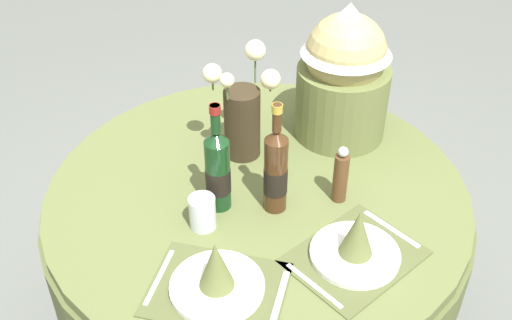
% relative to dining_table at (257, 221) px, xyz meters
% --- Properties ---
extents(dining_table, '(1.30, 1.30, 0.75)m').
position_rel_dining_table_xyz_m(dining_table, '(0.00, 0.00, 0.00)').
color(dining_table, '#5B6638').
rests_on(dining_table, ground).
extents(place_setting_left, '(0.41, 0.36, 0.16)m').
position_rel_dining_table_xyz_m(place_setting_left, '(-0.15, -0.39, 0.19)').
color(place_setting_left, '#4E562F').
rests_on(place_setting_left, dining_table).
extents(place_setting_right, '(0.43, 0.41, 0.16)m').
position_rel_dining_table_xyz_m(place_setting_right, '(0.22, -0.32, 0.19)').
color(place_setting_right, '#4E562F').
rests_on(place_setting_right, dining_table).
extents(flower_vase, '(0.23, 0.14, 0.38)m').
position_rel_dining_table_xyz_m(flower_vase, '(-0.02, 0.18, 0.30)').
color(flower_vase, '#332819').
rests_on(flower_vase, dining_table).
extents(wine_bottle_left, '(0.07, 0.07, 0.34)m').
position_rel_dining_table_xyz_m(wine_bottle_left, '(-0.12, -0.07, 0.27)').
color(wine_bottle_left, '#143819').
rests_on(wine_bottle_left, dining_table).
extents(wine_bottle_centre, '(0.07, 0.07, 0.35)m').
position_rel_dining_table_xyz_m(wine_bottle_centre, '(0.04, -0.09, 0.27)').
color(wine_bottle_centre, '#422814').
rests_on(wine_bottle_centre, dining_table).
extents(tumbler_near_right, '(0.08, 0.08, 0.10)m').
position_rel_dining_table_xyz_m(tumbler_near_right, '(-0.17, -0.15, 0.19)').
color(tumbler_near_right, silver).
rests_on(tumbler_near_right, dining_table).
extents(pepper_mill, '(0.04, 0.04, 0.19)m').
position_rel_dining_table_xyz_m(pepper_mill, '(0.23, -0.08, 0.23)').
color(pepper_mill, brown).
rests_on(pepper_mill, dining_table).
extents(gift_tub_back_right, '(0.30, 0.30, 0.47)m').
position_rel_dining_table_xyz_m(gift_tub_back_right, '(0.31, 0.26, 0.39)').
color(gift_tub_back_right, olive).
rests_on(gift_tub_back_right, dining_table).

